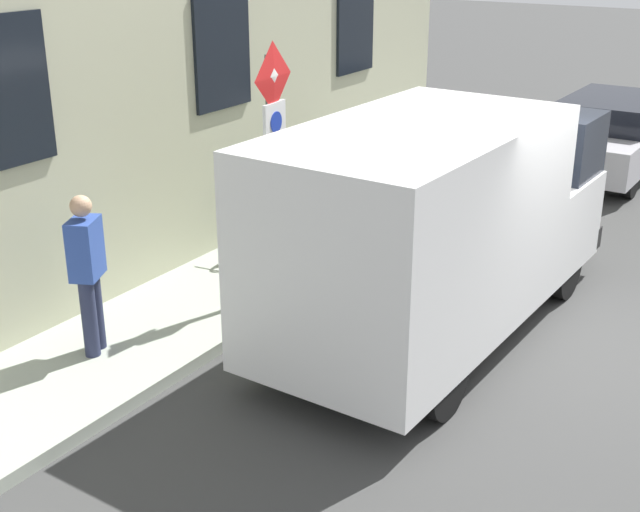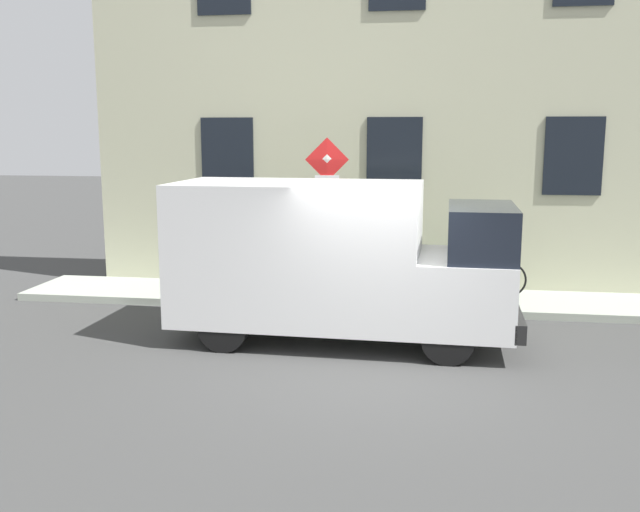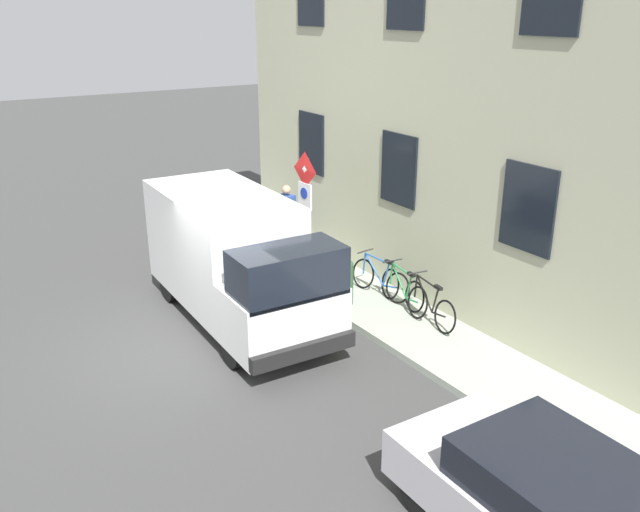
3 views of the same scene
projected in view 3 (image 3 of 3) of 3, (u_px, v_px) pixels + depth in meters
ground_plane at (192, 348)px, 12.50m from camera, size 80.00×80.00×0.00m
sidewalk_slab at (361, 299)px, 14.46m from camera, size 1.83×14.49×0.14m
building_facade at (416, 91)px, 13.59m from camera, size 0.75×12.49×8.78m
sign_post_stacked at (306, 201)px, 14.29m from camera, size 0.17×0.56×2.91m
delivery_van at (235, 257)px, 13.27m from camera, size 2.17×5.39×2.50m
parked_hatchback at (558, 511)px, 7.43m from camera, size 1.79×4.02×1.38m
bicycle_black at (429, 304)px, 13.12m from camera, size 0.47×1.71×0.89m
bicycle_green at (403, 291)px, 13.74m from camera, size 0.48×1.72×0.89m
bicycle_blue at (380, 279)px, 14.37m from camera, size 0.48×1.72×0.89m
pedestrian at (287, 216)px, 16.77m from camera, size 0.41×0.47×1.72m
litter_bin at (343, 283)px, 13.92m from camera, size 0.44×0.44×0.90m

